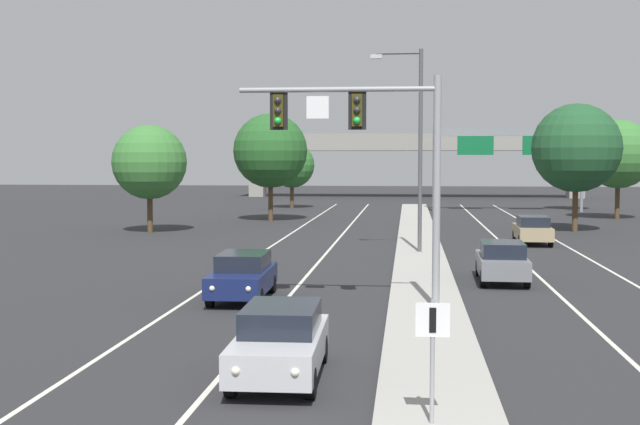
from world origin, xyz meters
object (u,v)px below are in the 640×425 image
object	(u,v)px
street_lamp_median	(416,138)
car_receding_tan	(532,229)
car_receding_grey	(502,261)
tree_far_right_b	(576,148)
tree_far_right_a	(577,167)
median_sign_post	(432,343)
tree_far_right_c	(618,154)
car_oncoming_navy	(243,275)
highway_sign_gantry	(508,142)
overhead_signal_mast	(373,143)
car_oncoming_silver	(280,341)
tree_far_left_b	(270,151)
tree_far_left_a	(292,165)
tree_far_left_c	(149,162)

from	to	relation	value
street_lamp_median	car_receding_tan	bearing A→B (deg)	41.08
car_receding_grey	tree_far_right_b	size ratio (longest dim) A/B	0.54
car_receding_grey	car_receding_tan	size ratio (longest dim) A/B	1.00
street_lamp_median	tree_far_right_a	bearing A→B (deg)	68.03
median_sign_post	tree_far_right_c	bearing A→B (deg)	73.23
car_oncoming_navy	highway_sign_gantry	world-z (taller)	highway_sign_gantry
overhead_signal_mast	car_oncoming_silver	distance (m)	9.50
tree_far_right_c	tree_far_left_b	size ratio (longest dim) A/B	0.95
overhead_signal_mast	tree_far_right_b	xyz separation A→B (m)	(11.90, 29.38, 0.15)
car_receding_grey	tree_far_right_a	world-z (taller)	tree_far_right_a
median_sign_post	car_oncoming_navy	size ratio (longest dim) A/B	0.49
car_receding_grey	car_receding_tan	xyz separation A→B (m)	(3.27, 14.55, 0.00)
car_oncoming_silver	highway_sign_gantry	bearing A→B (deg)	78.70
car_receding_tan	tree_far_left_b	distance (m)	23.51
tree_far_left_b	street_lamp_median	bearing A→B (deg)	-62.75
car_oncoming_silver	car_receding_tan	size ratio (longest dim) A/B	1.00
tree_far_left_a	tree_far_left_c	xyz separation A→B (m)	(-5.51, -26.46, 0.43)
car_receding_grey	car_oncoming_navy	bearing A→B (deg)	-151.74
tree_far_right_c	tree_far_left_b	world-z (taller)	tree_far_left_b
median_sign_post	car_receding_grey	distance (m)	18.41
median_sign_post	tree_far_left_c	distance (m)	41.25
tree_far_right_a	street_lamp_median	bearing A→B (deg)	-111.97
tree_far_left_b	car_oncoming_silver	bearing A→B (deg)	-80.24
car_receding_grey	tree_far_left_c	world-z (taller)	tree_far_left_c
overhead_signal_mast	tree_far_right_b	bearing A→B (deg)	67.94
highway_sign_gantry	tree_far_left_b	world-z (taller)	tree_far_left_b
overhead_signal_mast	car_oncoming_navy	distance (m)	6.55
overhead_signal_mast	car_receding_tan	xyz separation A→B (m)	(8.01, 21.16, -4.47)
car_oncoming_navy	median_sign_post	bearing A→B (deg)	-65.34
car_receding_tan	highway_sign_gantry	bearing A→B (deg)	86.21
tree_far_right_a	tree_far_right_b	xyz separation A→B (m)	(-4.68, -23.58, 1.48)
tree_far_right_c	tree_far_left_a	bearing A→B (deg)	157.77
overhead_signal_mast	street_lamp_median	size ratio (longest dim) A/B	0.72
median_sign_post	tree_far_left_b	distance (m)	49.25
car_receding_tan	tree_far_left_c	world-z (taller)	tree_far_left_c
tree_far_right_a	tree_far_right_b	size ratio (longest dim) A/B	0.73
highway_sign_gantry	tree_far_left_a	size ratio (longest dim) A/B	2.12
median_sign_post	tree_far_left_c	bearing A→B (deg)	114.43
tree_far_left_a	tree_far_left_b	xyz separation A→B (m)	(0.62, -16.03, 1.24)
car_oncoming_silver	car_receding_grey	size ratio (longest dim) A/B	1.00
tree_far_left_a	car_oncoming_navy	bearing A→B (deg)	-83.86
median_sign_post	car_oncoming_silver	bearing A→B (deg)	134.33
overhead_signal_mast	tree_far_left_a	world-z (taller)	overhead_signal_mast
tree_far_right_c	tree_far_left_c	world-z (taller)	tree_far_right_c
highway_sign_gantry	tree_far_right_a	distance (m)	7.80
car_oncoming_navy	tree_far_left_b	world-z (taller)	tree_far_left_b
street_lamp_median	tree_far_right_c	distance (m)	30.34
median_sign_post	tree_far_right_a	xyz separation A→B (m)	(15.04, 64.47, 2.37)
street_lamp_median	tree_far_left_c	distance (m)	19.96
highway_sign_gantry	tree_far_right_c	world-z (taller)	tree_far_right_c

